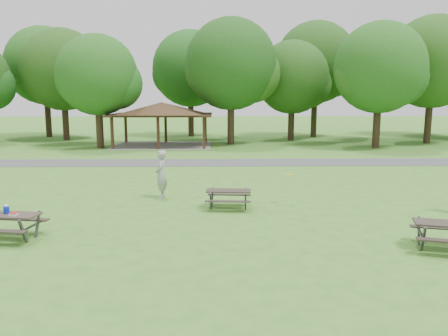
% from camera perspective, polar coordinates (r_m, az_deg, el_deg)
% --- Properties ---
extents(ground, '(160.00, 160.00, 0.00)m').
position_cam_1_polar(ground, '(14.65, -3.65, -7.60)').
color(ground, '#3B7621').
rests_on(ground, ground).
extents(asphalt_path, '(120.00, 3.20, 0.02)m').
position_cam_1_polar(asphalt_path, '(28.33, -2.40, 0.71)').
color(asphalt_path, '#434346').
rests_on(asphalt_path, ground).
extents(pavilion, '(8.60, 7.01, 3.76)m').
position_cam_1_polar(pavilion, '(38.30, -8.13, 7.47)').
color(pavilion, '#311D12').
rests_on(pavilion, ground).
extents(tree_row_c, '(8.19, 7.80, 10.67)m').
position_cam_1_polar(tree_row_c, '(45.48, -20.19, 11.67)').
color(tree_row_c, black).
rests_on(tree_row_c, ground).
extents(tree_row_d, '(6.93, 6.60, 9.27)m').
position_cam_1_polar(tree_row_d, '(37.79, -16.08, 11.29)').
color(tree_row_d, black).
rests_on(tree_row_d, ground).
extents(tree_row_e, '(8.40, 8.00, 11.02)m').
position_cam_1_polar(tree_row_e, '(39.13, 1.06, 13.05)').
color(tree_row_e, black).
rests_on(tree_row_e, ground).
extents(tree_row_f, '(7.35, 7.00, 9.55)m').
position_cam_1_polar(tree_row_f, '(43.19, 9.00, 11.34)').
color(tree_row_f, black).
rests_on(tree_row_f, ground).
extents(tree_row_g, '(7.77, 7.40, 10.25)m').
position_cam_1_polar(tree_row_g, '(38.50, 19.79, 11.90)').
color(tree_row_g, black).
rests_on(tree_row_g, ground).
extents(tree_row_h, '(8.61, 8.20, 11.37)m').
position_cam_1_polar(tree_row_h, '(44.13, 25.67, 12.05)').
color(tree_row_h, black).
rests_on(tree_row_h, ground).
extents(tree_deep_a, '(8.40, 8.00, 11.38)m').
position_cam_1_polar(tree_deep_a, '(49.81, -22.23, 11.99)').
color(tree_deep_a, black).
rests_on(tree_deep_a, ground).
extents(tree_deep_b, '(8.40, 8.00, 11.13)m').
position_cam_1_polar(tree_deep_b, '(47.16, -4.29, 12.53)').
color(tree_deep_b, black).
rests_on(tree_deep_b, ground).
extents(tree_deep_c, '(8.82, 8.40, 11.90)m').
position_cam_1_polar(tree_deep_c, '(47.30, 12.00, 13.02)').
color(tree_deep_c, '#302215').
rests_on(tree_deep_c, ground).
extents(tree_deep_d, '(8.40, 8.00, 11.27)m').
position_cam_1_polar(tree_deep_d, '(53.06, 25.69, 11.45)').
color(tree_deep_d, black).
rests_on(tree_deep_d, ground).
extents(picnic_table_near, '(2.05, 1.74, 1.29)m').
position_cam_1_polar(picnic_table_near, '(14.75, -27.10, -5.53)').
color(picnic_table_near, '#332A25').
rests_on(picnic_table_near, ground).
extents(picnic_table_middle, '(1.80, 1.50, 0.74)m').
position_cam_1_polar(picnic_table_middle, '(16.76, 0.60, -3.48)').
color(picnic_table_middle, '#2B251F').
rests_on(picnic_table_middle, ground).
extents(frisbee_in_flight, '(0.32, 0.32, 0.02)m').
position_cam_1_polar(frisbee_in_flight, '(17.43, 8.45, -0.90)').
color(frisbee_in_flight, gold).
rests_on(frisbee_in_flight, ground).
extents(frisbee_thrower, '(0.51, 0.76, 2.03)m').
position_cam_1_polar(frisbee_thrower, '(18.49, -8.23, -0.86)').
color(frisbee_thrower, '#9A9A9C').
rests_on(frisbee_thrower, ground).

